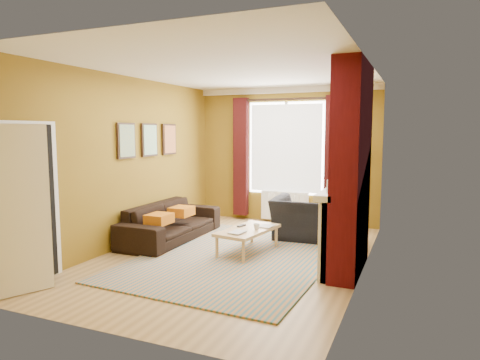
% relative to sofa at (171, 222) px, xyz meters
% --- Properties ---
extents(ground, '(5.50, 5.50, 0.00)m').
position_rel_sofa_xyz_m(ground, '(1.42, -0.51, -0.32)').
color(ground, '#997545').
rests_on(ground, ground).
extents(room_walls, '(3.82, 5.54, 2.83)m').
position_rel_sofa_xyz_m(room_walls, '(2.06, -0.23, 1.06)').
color(room_walls, olive).
rests_on(room_walls, ground).
extents(striped_rug, '(2.88, 3.87, 0.02)m').
position_rel_sofa_xyz_m(striped_rug, '(1.49, -0.55, -0.31)').
color(striped_rug, '#2F6B83').
rests_on(striped_rug, ground).
extents(sofa, '(0.86, 2.20, 0.64)m').
position_rel_sofa_xyz_m(sofa, '(0.00, 0.00, 0.00)').
color(sofa, black).
rests_on(sofa, ground).
extents(armchair, '(1.20, 1.06, 0.75)m').
position_rel_sofa_xyz_m(armchair, '(2.19, 0.94, 0.05)').
color(armchair, black).
rests_on(armchair, ground).
extents(coffee_table, '(0.75, 1.23, 0.39)m').
position_rel_sofa_xyz_m(coffee_table, '(1.55, -0.24, 0.02)').
color(coffee_table, '#D9B57D').
rests_on(coffee_table, ground).
extents(wicker_stool, '(0.50, 0.50, 0.48)m').
position_rel_sofa_xyz_m(wicker_stool, '(2.14, 1.56, -0.08)').
color(wicker_stool, olive).
rests_on(wicker_stool, ground).
extents(floor_lamp, '(0.29, 0.29, 1.79)m').
position_rel_sofa_xyz_m(floor_lamp, '(2.85, 1.77, 1.09)').
color(floor_lamp, black).
rests_on(floor_lamp, ground).
extents(book_a, '(0.23, 0.29, 0.02)m').
position_rel_sofa_xyz_m(book_a, '(1.42, -0.57, 0.08)').
color(book_a, '#999999').
rests_on(book_a, coffee_table).
extents(book_b, '(0.22, 0.29, 0.02)m').
position_rel_sofa_xyz_m(book_b, '(1.68, 0.01, 0.08)').
color(book_b, '#999999').
rests_on(book_b, coffee_table).
extents(mug, '(0.12, 0.12, 0.09)m').
position_rel_sofa_xyz_m(mug, '(1.70, -0.25, 0.11)').
color(mug, '#999999').
rests_on(mug, coffee_table).
extents(tv_remote, '(0.10, 0.18, 0.02)m').
position_rel_sofa_xyz_m(tv_remote, '(1.39, -0.13, 0.08)').
color(tv_remote, '#242426').
rests_on(tv_remote, coffee_table).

